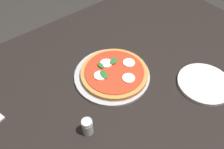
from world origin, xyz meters
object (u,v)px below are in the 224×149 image
serving_tray (112,75)px  pepper_shaker (87,127)px  plate_white (204,83)px  dining_table (125,86)px  pizza (114,72)px

serving_tray → pepper_shaker: (0.23, 0.15, 0.03)m
serving_tray → plate_white: bearing=134.0°
dining_table → pizza: size_ratio=5.36×
serving_tray → pizza: bearing=141.8°
plate_white → pizza: bearing=-46.2°
dining_table → serving_tray: size_ratio=4.74×
dining_table → pizza: pizza is taller
dining_table → plate_white: size_ratio=6.89×
serving_tray → plate_white: size_ratio=1.45×
pizza → pepper_shaker: 0.28m
serving_tray → plate_white: 0.39m
dining_table → serving_tray: bearing=-26.4°
plate_white → pepper_shaker: (0.50, -0.13, 0.03)m
dining_table → pepper_shaker: bearing=23.1°
serving_tray → pizza: size_ratio=1.13×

